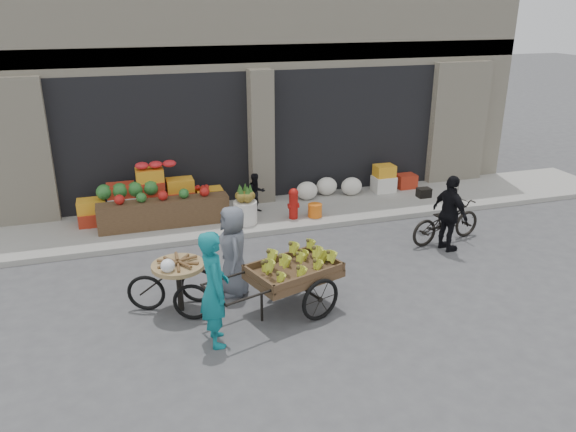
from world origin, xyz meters
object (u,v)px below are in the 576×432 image
object	(u,v)px
seated_person	(256,193)
vendor_woman	(214,289)
pineapple_bin	(245,212)
vendor_grey	(233,251)
bicycle	(446,221)
cyclist	(450,214)
tricycle_cart	(179,279)
orange_bucket	(315,210)
fire_hydrant	(293,202)
banana_cart	(291,270)

from	to	relation	value
seated_person	vendor_woman	world-z (taller)	vendor_woman
pineapple_bin	vendor_woman	size ratio (longest dim) A/B	0.29
seated_person	vendor_grey	world-z (taller)	vendor_grey
bicycle	cyclist	xyz separation A→B (m)	(-0.20, -0.40, 0.33)
pineapple_bin	cyclist	size ratio (longest dim) A/B	0.33
vendor_woman	tricycle_cart	xyz separation A→B (m)	(-0.39, 1.08, -0.32)
tricycle_cart	orange_bucket	bearing A→B (deg)	60.40
pineapple_bin	orange_bucket	size ratio (longest dim) A/B	1.62
seated_person	vendor_grey	xyz separation A→B (m)	(-1.28, -3.46, 0.20)
fire_hydrant	seated_person	distance (m)	0.96
fire_hydrant	tricycle_cart	world-z (taller)	tricycle_cart
banana_cart	tricycle_cart	size ratio (longest dim) A/B	1.75
banana_cart	bicycle	xyz separation A→B (m)	(3.94, 1.74, -0.27)
banana_cart	vendor_woman	xyz separation A→B (m)	(-1.32, -0.53, 0.16)
orange_bucket	banana_cart	size ratio (longest dim) A/B	0.13
pineapple_bin	cyclist	distance (m)	4.34
fire_hydrant	vendor_woman	size ratio (longest dim) A/B	0.40
vendor_woman	bicycle	size ratio (longest dim) A/B	1.03
pineapple_bin	banana_cart	world-z (taller)	banana_cart
cyclist	seated_person	bearing A→B (deg)	37.29
pineapple_bin	fire_hydrant	distance (m)	1.11
pineapple_bin	tricycle_cart	xyz separation A→B (m)	(-1.85, -3.18, 0.20)
orange_bucket	seated_person	xyz separation A→B (m)	(-1.20, 0.70, 0.31)
orange_bucket	tricycle_cart	size ratio (longest dim) A/B	0.22
tricycle_cart	cyclist	bearing A→B (deg)	26.95
orange_bucket	seated_person	world-z (taller)	seated_person
orange_bucket	tricycle_cart	world-z (taller)	tricycle_cart
pineapple_bin	seated_person	size ratio (longest dim) A/B	0.56
pineapple_bin	bicycle	xyz separation A→B (m)	(3.81, -1.98, 0.08)
pineapple_bin	bicycle	world-z (taller)	bicycle
orange_bucket	seated_person	distance (m)	1.42
tricycle_cart	cyclist	distance (m)	5.52
pineapple_bin	tricycle_cart	size ratio (longest dim) A/B	0.36
banana_cart	pineapple_bin	bearing A→B (deg)	70.07
vendor_woman	vendor_grey	size ratio (longest dim) A/B	1.12
vendor_grey	bicycle	size ratio (longest dim) A/B	0.92
vendor_woman	fire_hydrant	bearing A→B (deg)	-31.33
pineapple_bin	orange_bucket	distance (m)	1.61
cyclist	vendor_grey	bearing A→B (deg)	86.29
seated_person	vendor_woman	distance (m)	5.21
tricycle_cart	vendor_grey	distance (m)	1.05
fire_hydrant	orange_bucket	size ratio (longest dim) A/B	2.22
fire_hydrant	orange_bucket	world-z (taller)	fire_hydrant
cyclist	orange_bucket	bearing A→B (deg)	31.54
fire_hydrant	tricycle_cart	distance (m)	4.30
pineapple_bin	orange_bucket	xyz separation A→B (m)	(1.60, -0.10, -0.10)
bicycle	tricycle_cart	bearing A→B (deg)	92.16
tricycle_cart	fire_hydrant	bearing A→B (deg)	65.34
banana_cart	vendor_woman	size ratio (longest dim) A/B	1.44
bicycle	fire_hydrant	bearing A→B (deg)	44.69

